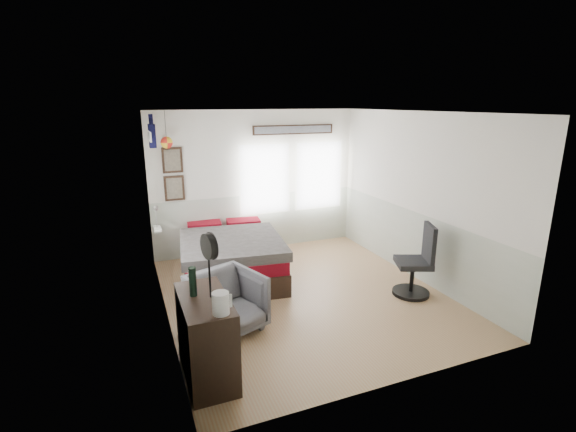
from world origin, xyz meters
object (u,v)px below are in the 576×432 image
object	(u,v)px
bed	(231,256)
nightstand	(245,244)
armchair	(227,303)
task_chair	(417,267)
dresser	(206,337)

from	to	relation	value
bed	nightstand	world-z (taller)	bed
armchair	nightstand	xyz separation A→B (m)	(0.98, 2.50, -0.15)
bed	task_chair	xyz separation A→B (m)	(2.41, -1.77, 0.11)
nightstand	armchair	bearing A→B (deg)	-120.93
nightstand	bed	bearing A→B (deg)	-130.91
task_chair	dresser	bearing A→B (deg)	-144.65
dresser	armchair	size ratio (longest dim) A/B	1.21
bed	task_chair	world-z (taller)	task_chair
armchair	dresser	bearing A→B (deg)	-136.86
armchair	task_chair	bearing A→B (deg)	-21.15
bed	nightstand	size ratio (longest dim) A/B	5.22
armchair	nightstand	world-z (taller)	armchair
bed	task_chair	size ratio (longest dim) A/B	2.15
armchair	nightstand	size ratio (longest dim) A/B	1.82
armchair	task_chair	xyz separation A→B (m)	(2.90, -0.07, 0.07)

